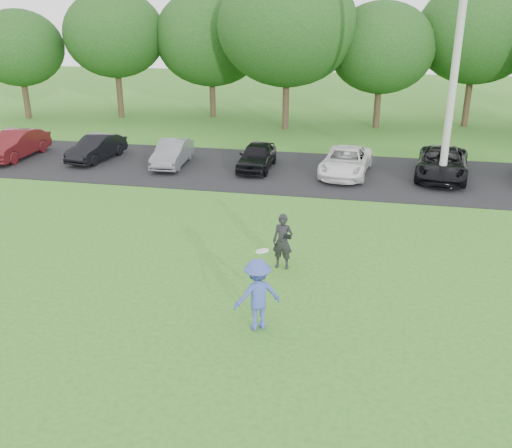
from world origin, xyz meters
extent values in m
plane|color=#297020|center=(0.00, 0.00, 0.00)|extent=(100.00, 100.00, 0.00)
cube|color=black|center=(0.00, 13.00, 0.01)|extent=(32.00, 6.50, 0.03)
cylinder|color=#AAAAA5|center=(5.58, 12.29, 4.72)|extent=(0.28, 0.28, 9.43)
imported|color=#3D4DAC|center=(0.62, 0.63, 0.81)|extent=(1.21, 1.06, 1.63)
cylinder|color=white|center=(0.76, 0.38, 1.97)|extent=(0.28, 0.27, 0.11)
imported|color=black|center=(0.67, 3.76, 0.75)|extent=(0.59, 0.42, 1.51)
cube|color=black|center=(0.85, 3.58, 0.98)|extent=(0.15, 0.12, 0.10)
imported|color=#4F1114|center=(-13.03, 12.71, 0.65)|extent=(1.43, 3.79, 1.24)
imported|color=black|center=(-9.28, 13.11, 0.58)|extent=(1.64, 3.46, 1.09)
imported|color=slate|center=(-5.63, 12.89, 0.57)|extent=(1.33, 3.33, 1.08)
imported|color=black|center=(-1.92, 13.07, 0.59)|extent=(1.34, 3.28, 1.12)
imported|color=white|center=(1.83, 12.98, 0.57)|extent=(2.17, 4.07, 1.09)
imported|color=black|center=(5.67, 13.33, 0.62)|extent=(2.46, 4.43, 1.17)
cylinder|color=#38281C|center=(-18.00, 21.60, 1.10)|extent=(0.36, 0.36, 2.20)
ellipsoid|color=#214C19|center=(-18.00, 21.60, 4.15)|extent=(5.20, 5.20, 4.42)
cylinder|color=#38281C|center=(-12.50, 23.00, 1.35)|extent=(0.36, 0.36, 2.70)
ellipsoid|color=#214C19|center=(-12.50, 23.00, 4.93)|extent=(5.94, 5.94, 5.05)
cylinder|color=#38281C|center=(-7.00, 24.40, 1.10)|extent=(0.36, 0.36, 2.20)
ellipsoid|color=#214C19|center=(-7.00, 24.40, 4.71)|extent=(6.68, 6.68, 5.68)
cylinder|color=#38281C|center=(-2.00, 21.60, 1.35)|extent=(0.36, 0.36, 2.70)
ellipsoid|color=#214C19|center=(-2.00, 21.60, 5.48)|extent=(7.42, 7.42, 6.31)
cylinder|color=#38281C|center=(3.00, 23.00, 1.10)|extent=(0.36, 0.36, 2.20)
ellipsoid|color=#214C19|center=(3.00, 23.00, 4.36)|extent=(5.76, 5.76, 4.90)
cylinder|color=#38281C|center=(8.00, 24.40, 1.35)|extent=(0.36, 0.36, 2.70)
ellipsoid|color=#214C19|center=(8.00, 24.40, 5.14)|extent=(6.50, 6.50, 5.53)
camera|label=1|loc=(2.75, -10.01, 6.69)|focal=40.00mm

